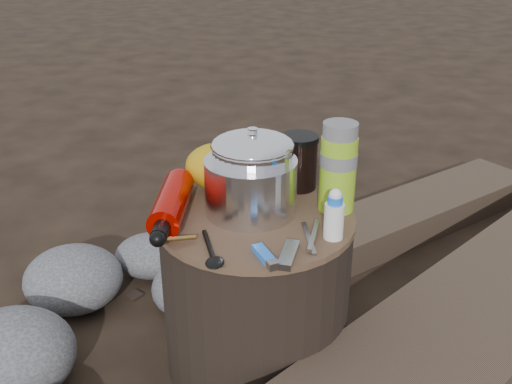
# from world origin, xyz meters

# --- Properties ---
(ground) EXTENTS (60.00, 60.00, 0.00)m
(ground) POSITION_xyz_m (0.00, 0.00, 0.00)
(ground) COLOR black
(ground) RESTS_ON ground
(stump) EXTENTS (0.45, 0.45, 0.42)m
(stump) POSITION_xyz_m (0.00, 0.00, 0.21)
(stump) COLOR black
(stump) RESTS_ON ground
(rock_ring) EXTENTS (0.47, 1.02, 0.20)m
(rock_ring) POSITION_xyz_m (-0.39, -0.12, 0.10)
(rock_ring) COLOR #58585D
(rock_ring) RESTS_ON ground
(log_small) EXTENTS (1.11, 1.03, 0.11)m
(log_small) POSITION_xyz_m (0.40, 0.70, 0.05)
(log_small) COLOR #403126
(log_small) RESTS_ON ground
(foil_windscreen) EXTENTS (0.21, 0.21, 0.13)m
(foil_windscreen) POSITION_xyz_m (-0.02, 0.02, 0.48)
(foil_windscreen) COLOR silver
(foil_windscreen) RESTS_ON stump
(camping_pot) EXTENTS (0.19, 0.19, 0.19)m
(camping_pot) POSITION_xyz_m (-0.01, 0.05, 0.51)
(camping_pot) COLOR white
(camping_pot) RESTS_ON stump
(fuel_bottle) EXTENTS (0.09, 0.30, 0.07)m
(fuel_bottle) POSITION_xyz_m (-0.19, -0.03, 0.45)
(fuel_bottle) COLOR #A30600
(fuel_bottle) RESTS_ON stump
(thermos) EXTENTS (0.08, 0.08, 0.21)m
(thermos) POSITION_xyz_m (0.18, 0.06, 0.52)
(thermos) COLOR #8FC521
(thermos) RESTS_ON stump
(travel_mug) EXTENTS (0.09, 0.09, 0.14)m
(travel_mug) POSITION_xyz_m (0.09, 0.17, 0.49)
(travel_mug) COLOR black
(travel_mug) RESTS_ON stump
(stuff_sack) EXTENTS (0.17, 0.14, 0.12)m
(stuff_sack) POSITION_xyz_m (-0.11, 0.14, 0.48)
(stuff_sack) COLOR #BE9211
(stuff_sack) RESTS_ON stump
(food_pouch) EXTENTS (0.10, 0.04, 0.13)m
(food_pouch) POSITION_xyz_m (-0.03, 0.19, 0.48)
(food_pouch) COLOR #111658
(food_pouch) RESTS_ON stump
(lighter) EXTENTS (0.07, 0.09, 0.02)m
(lighter) POSITION_xyz_m (0.04, -0.18, 0.43)
(lighter) COLOR #2475F2
(lighter) RESTS_ON stump
(multitool) EXTENTS (0.04, 0.11, 0.01)m
(multitool) POSITION_xyz_m (0.09, -0.17, 0.43)
(multitool) COLOR #9D9DA1
(multitool) RESTS_ON stump
(pot_grabber) EXTENTS (0.04, 0.14, 0.01)m
(pot_grabber) POSITION_xyz_m (0.13, -0.09, 0.42)
(pot_grabber) COLOR #9D9DA1
(pot_grabber) RESTS_ON stump
(spork) EXTENTS (0.08, 0.15, 0.01)m
(spork) POSITION_xyz_m (-0.08, -0.15, 0.42)
(spork) COLOR black
(spork) RESTS_ON stump
(squeeze_bottle) EXTENTS (0.04, 0.04, 0.10)m
(squeeze_bottle) POSITION_xyz_m (0.18, -0.08, 0.47)
(squeeze_bottle) COLOR white
(squeeze_bottle) RESTS_ON stump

